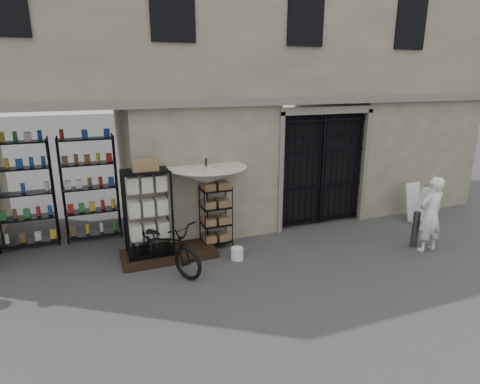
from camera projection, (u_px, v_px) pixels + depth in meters
name	position (u px, v px, depth m)	size (l,w,h in m)	color
ground	(301.00, 269.00, 8.18)	(80.00, 80.00, 0.00)	black
main_building	(232.00, 49.00, 10.53)	(14.00, 4.00, 9.00)	gray
shop_recess	(58.00, 186.00, 8.70)	(3.00, 1.70, 3.00)	black
shop_shelving	(58.00, 191.00, 9.20)	(2.70, 0.50, 2.50)	black
iron_gate	(319.00, 168.00, 10.43)	(2.50, 0.21, 3.00)	black
step_platform	(169.00, 254.00, 8.71)	(2.00, 0.90, 0.15)	black
display_cabinet	(148.00, 217.00, 8.32)	(0.96, 0.65, 1.98)	black
wire_rack	(216.00, 217.00, 9.10)	(0.72, 0.58, 1.45)	black
market_umbrella	(206.00, 171.00, 8.72)	(2.05, 2.07, 2.52)	black
white_bucket	(237.00, 254.00, 8.60)	(0.27, 0.27, 0.26)	silver
bicycle	(165.00, 269.00, 8.17)	(0.71, 1.07, 2.04)	black
steel_bollard	(415.00, 229.00, 9.18)	(0.15, 0.15, 0.84)	#41434D
shopkeeper	(426.00, 250.00, 9.08)	(0.62, 1.71, 0.41)	white
easel_sign	(418.00, 203.00, 10.73)	(0.52, 0.59, 1.02)	silver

